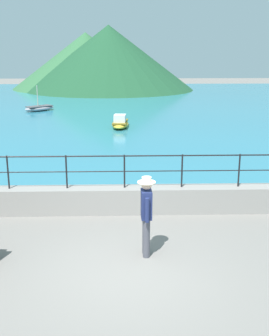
% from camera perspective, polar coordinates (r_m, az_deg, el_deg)
% --- Properties ---
extents(ground_plane, '(120.00, 120.00, 0.00)m').
position_cam_1_polar(ground_plane, '(8.71, -1.15, -13.65)').
color(ground_plane, slate).
extents(promenade_wall, '(20.00, 0.56, 0.70)m').
position_cam_1_polar(promenade_wall, '(11.48, -1.34, -4.29)').
color(promenade_wall, gray).
rests_on(promenade_wall, ground).
extents(railing, '(18.44, 0.04, 0.90)m').
position_cam_1_polar(railing, '(11.19, -1.37, 0.36)').
color(railing, black).
rests_on(railing, promenade_wall).
extents(lake_water, '(64.00, 44.32, 0.06)m').
position_cam_1_polar(lake_water, '(33.71, -1.64, 8.37)').
color(lake_water, teal).
rests_on(lake_water, ground).
extents(hill_main, '(16.75, 16.75, 6.20)m').
position_cam_1_polar(hill_main, '(49.88, -6.54, 14.15)').
color(hill_main, '#33663D').
rests_on(hill_main, ground).
extents(hill_secondary, '(18.65, 18.65, 6.89)m').
position_cam_1_polar(hill_secondary, '(47.74, -3.47, 14.57)').
color(hill_secondary, '#1E4C2D').
rests_on(hill_secondary, ground).
extents(person_walking, '(0.38, 0.57, 1.75)m').
position_cam_1_polar(person_walking, '(8.91, 1.60, -5.98)').
color(person_walking, '#4C4C56').
rests_on(person_walking, ground).
extents(boat_0, '(2.31, 2.20, 1.82)m').
position_cam_1_polar(boat_0, '(31.32, -12.67, 7.87)').
color(boat_0, gray).
rests_on(boat_0, lake_water).
extents(boat_2, '(1.09, 2.37, 0.76)m').
position_cam_1_polar(boat_2, '(23.83, -1.94, 6.08)').
color(boat_2, gold).
rests_on(boat_2, lake_water).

